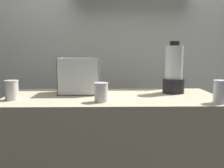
% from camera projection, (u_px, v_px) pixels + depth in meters
% --- Properties ---
extents(counter, '(1.40, 0.64, 0.90)m').
position_uv_depth(counter, '(112.00, 161.00, 1.71)').
color(counter, tan).
rests_on(counter, ground_plane).
extents(back_wall_unit, '(2.60, 0.24, 2.50)m').
position_uv_depth(back_wall_unit, '(111.00, 43.00, 2.36)').
color(back_wall_unit, silver).
rests_on(back_wall_unit, ground_plane).
extents(carrot_display_bin, '(0.28, 0.22, 0.25)m').
position_uv_depth(carrot_display_bin, '(81.00, 82.00, 1.75)').
color(carrot_display_bin, white).
rests_on(carrot_display_bin, counter).
extents(blender_pitcher, '(0.15, 0.15, 0.36)m').
position_uv_depth(blender_pitcher, '(174.00, 72.00, 1.75)').
color(blender_pitcher, black).
rests_on(blender_pitcher, counter).
extents(juice_cup_beet_far_left, '(0.08, 0.08, 0.12)m').
position_uv_depth(juice_cup_beet_far_left, '(12.00, 91.00, 1.51)').
color(juice_cup_beet_far_left, white).
rests_on(juice_cup_beet_far_left, counter).
extents(juice_cup_pomegranate_left, '(0.08, 0.08, 0.11)m').
position_uv_depth(juice_cup_pomegranate_left, '(101.00, 93.00, 1.46)').
color(juice_cup_pomegranate_left, white).
rests_on(juice_cup_pomegranate_left, counter).
extents(juice_cup_carrot_middle, '(0.08, 0.08, 0.13)m').
position_uv_depth(juice_cup_carrot_middle, '(220.00, 93.00, 1.42)').
color(juice_cup_carrot_middle, white).
rests_on(juice_cup_carrot_middle, counter).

